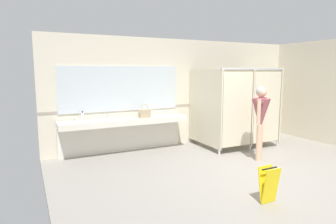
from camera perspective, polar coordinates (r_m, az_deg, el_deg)
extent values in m
cube|color=gray|center=(5.86, 18.11, -12.54)|extent=(7.42, 6.52, 0.10)
cube|color=beige|center=(7.94, 3.22, 3.94)|extent=(7.42, 0.12, 2.81)
cube|color=#9E937F|center=(7.92, 3.43, 1.36)|extent=(7.42, 0.01, 0.06)
cube|color=silver|center=(6.97, -8.39, -1.81)|extent=(3.07, 0.55, 0.14)
cube|color=silver|center=(7.28, -8.88, -4.85)|extent=(3.07, 0.08, 0.72)
cube|color=#ADADA8|center=(6.69, -17.75, -2.36)|extent=(0.42, 0.30, 0.11)
cylinder|color=silver|center=(6.88, -18.05, -1.21)|extent=(0.04, 0.04, 0.11)
cylinder|color=silver|center=(6.82, -18.00, -0.90)|extent=(0.03, 0.11, 0.03)
sphere|color=silver|center=(6.90, -17.48, -1.36)|extent=(0.04, 0.04, 0.04)
cube|color=#ADADA8|center=(6.84, -11.38, -1.91)|extent=(0.42, 0.30, 0.11)
cylinder|color=silver|center=(7.02, -11.85, -0.80)|extent=(0.04, 0.04, 0.11)
cylinder|color=silver|center=(6.96, -11.75, -0.49)|extent=(0.03, 0.11, 0.03)
sphere|color=silver|center=(7.05, -11.31, -0.95)|extent=(0.04, 0.04, 0.04)
cube|color=#ADADA8|center=(7.07, -5.35, -1.47)|extent=(0.42, 0.30, 0.11)
cylinder|color=silver|center=(7.25, -5.96, -0.40)|extent=(0.04, 0.04, 0.11)
cylinder|color=silver|center=(7.19, -5.82, -0.10)|extent=(0.03, 0.11, 0.03)
sphere|color=silver|center=(7.29, -5.47, -0.54)|extent=(0.04, 0.04, 0.04)
cube|color=#ADADA8|center=(7.37, 0.23, -1.04)|extent=(0.42, 0.30, 0.11)
cylinder|color=silver|center=(7.55, -0.49, -0.02)|extent=(0.04, 0.04, 0.11)
cylinder|color=silver|center=(7.49, -0.30, 0.27)|extent=(0.03, 0.11, 0.03)
sphere|color=silver|center=(7.59, -0.04, -0.16)|extent=(0.04, 0.04, 0.04)
cube|color=silver|center=(7.15, -9.21, 4.59)|extent=(2.97, 0.02, 1.09)
cube|color=beige|center=(7.36, 7.22, 0.93)|extent=(0.03, 1.45, 1.89)
cylinder|color=silver|center=(7.03, 10.09, -7.86)|extent=(0.05, 0.05, 0.12)
cube|color=beige|center=(7.92, 12.93, 1.29)|extent=(0.03, 1.45, 1.89)
cylinder|color=silver|center=(7.61, 15.87, -6.81)|extent=(0.05, 0.05, 0.12)
cube|color=beige|center=(8.54, 17.85, 1.58)|extent=(0.03, 1.45, 1.89)
cylinder|color=silver|center=(8.26, 20.77, -5.87)|extent=(0.05, 0.05, 0.12)
cube|color=beige|center=(7.09, 13.51, 0.50)|extent=(0.86, 0.03, 1.79)
cube|color=beige|center=(7.72, 18.91, 0.89)|extent=(0.86, 0.03, 1.79)
cube|color=#B7BABF|center=(7.34, 16.63, 8.20)|extent=(1.95, 0.04, 0.04)
cylinder|color=#DBAD89|center=(6.88, 17.71, -5.50)|extent=(0.11, 0.11, 0.81)
cylinder|color=#DBAD89|center=(6.71, 17.45, -5.84)|extent=(0.11, 0.11, 0.81)
cone|color=#994C56|center=(6.68, 17.81, -0.42)|extent=(0.56, 0.56, 0.69)
cube|color=#994C56|center=(6.64, 17.92, 2.28)|extent=(0.45, 0.39, 0.10)
cylinder|color=#DBAD89|center=(6.91, 18.18, 0.58)|extent=(0.08, 0.08, 0.51)
cylinder|color=#DBAD89|center=(6.42, 17.48, 0.07)|extent=(0.08, 0.08, 0.51)
sphere|color=#DBAD89|center=(6.63, 17.99, 3.73)|extent=(0.22, 0.22, 0.22)
sphere|color=#A59E93|center=(6.63, 17.91, 3.87)|extent=(0.22, 0.22, 0.22)
cube|color=tan|center=(6.97, -4.61, -0.34)|extent=(0.26, 0.15, 0.20)
torus|color=tan|center=(6.95, -4.62, 0.81)|extent=(0.20, 0.02, 0.20)
cylinder|color=white|center=(6.88, -16.49, -0.85)|extent=(0.07, 0.07, 0.18)
cylinder|color=black|center=(6.87, -16.53, 0.03)|extent=(0.03, 0.03, 0.04)
cylinder|color=beige|center=(6.97, -6.18, -0.83)|extent=(0.07, 0.07, 0.09)
cube|color=yellow|center=(4.68, 19.66, -13.61)|extent=(0.28, 0.10, 0.55)
cube|color=yellow|center=(4.74, 18.86, -13.30)|extent=(0.28, 0.10, 0.55)
cylinder|color=black|center=(4.63, 19.41, -10.46)|extent=(0.28, 0.02, 0.02)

